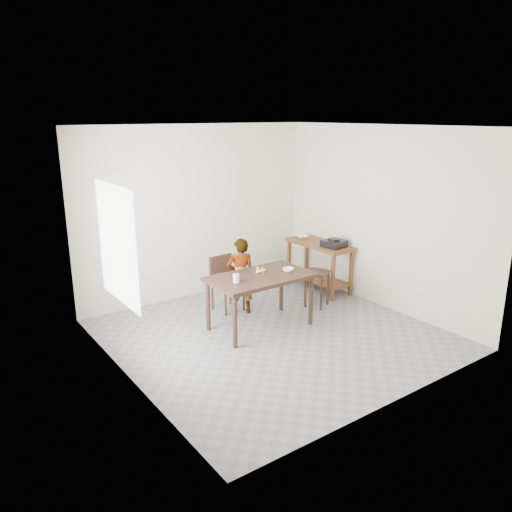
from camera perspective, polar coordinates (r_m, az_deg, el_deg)
floor at (r=6.77m, az=2.00°, el=-9.10°), size 4.00×4.00×0.04m
ceiling at (r=6.13m, az=2.25°, el=14.78°), size 4.00×4.00×0.04m
wall_back at (r=7.96m, az=-6.83°, el=5.04°), size 4.00×0.04×2.70m
wall_front at (r=4.93m, az=16.63°, el=-2.39°), size 4.00×0.04×2.70m
wall_left at (r=5.36m, az=-15.25°, el=-0.83°), size 0.04×4.00×2.70m
wall_right at (r=7.68m, az=14.16°, el=4.26°), size 0.04×4.00×2.70m
window_pane at (r=5.52m, az=-15.62°, el=1.24°), size 0.02×1.10×1.30m
dining_table at (r=6.83m, az=0.49°, el=-5.23°), size 1.40×0.80×0.75m
prep_counter at (r=8.37m, az=7.20°, el=-1.14°), size 0.50×1.20×0.80m
child at (r=7.27m, az=-1.78°, el=-2.31°), size 0.49×0.41×1.13m
dining_chair at (r=7.44m, az=-3.24°, el=-3.20°), size 0.42×0.42×0.81m
stool at (r=7.67m, az=6.97°, el=-3.71°), size 0.42×0.42×0.56m
glass_tumbler at (r=6.42m, az=-2.28°, el=-2.57°), size 0.10×0.10×0.11m
small_bowl at (r=6.88m, az=3.68°, el=-1.58°), size 0.19×0.19×0.05m
banana at (r=6.82m, az=0.54°, el=-1.70°), size 0.16×0.12×0.05m
serving_bowl at (r=8.53m, az=5.31°, el=2.21°), size 0.26×0.26×0.05m
gas_burner at (r=8.03m, az=8.92°, el=1.42°), size 0.36×0.36×0.11m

